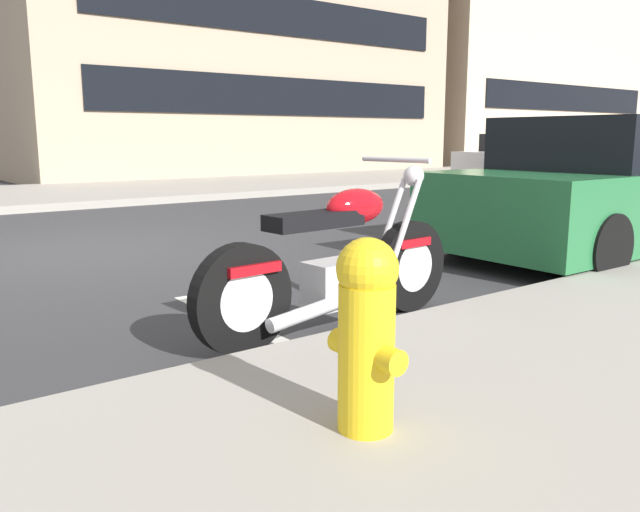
% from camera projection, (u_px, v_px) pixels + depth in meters
% --- Properties ---
extents(ground_plane, '(260.00, 260.00, 0.00)m').
position_uv_depth(ground_plane, '(80.00, 252.00, 7.19)').
color(ground_plane, '#333335').
extents(sidewalk_far_curb, '(120.00, 5.00, 0.14)m').
position_uv_depth(sidewalk_far_curb, '(410.00, 176.00, 19.62)').
color(sidewalk_far_curb, gray).
rests_on(sidewalk_far_curb, ground).
extents(parking_stall_stripe, '(0.12, 2.20, 0.01)m').
position_uv_depth(parking_stall_stripe, '(253.00, 329.00, 4.32)').
color(parking_stall_stripe, silver).
rests_on(parking_stall_stripe, ground).
extents(parked_motorcycle, '(2.16, 0.62, 1.13)m').
position_uv_depth(parked_motorcycle, '(338.00, 265.00, 4.25)').
color(parked_motorcycle, black).
rests_on(parked_motorcycle, ground).
extents(parked_car_second_in_row, '(4.09, 1.89, 1.47)m').
position_uv_depth(parked_car_second_in_row, '(602.00, 191.00, 7.03)').
color(parked_car_second_in_row, '#236638').
rests_on(parked_car_second_in_row, ground).
extents(car_opposite_curb, '(4.58, 2.16, 1.33)m').
position_uv_depth(car_opposite_curb, '(532.00, 159.00, 17.94)').
color(car_opposite_curb, silver).
rests_on(car_opposite_curb, ground).
extents(fire_hydrant, '(0.24, 0.36, 0.76)m').
position_uv_depth(fire_hydrant, '(366.00, 330.00, 2.46)').
color(fire_hydrant, gold).
rests_on(fire_hydrant, sidewalk_near_curb).
extents(townhouse_far_uphill, '(14.13, 10.58, 11.08)m').
position_uv_depth(townhouse_far_uphill, '(200.00, 13.00, 22.70)').
color(townhouse_far_uphill, tan).
rests_on(townhouse_far_uphill, ground).
extents(townhouse_near_left, '(13.75, 8.82, 13.21)m').
position_uv_depth(townhouse_near_left, '(493.00, 23.00, 30.84)').
color(townhouse_near_left, beige).
rests_on(townhouse_near_left, ground).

